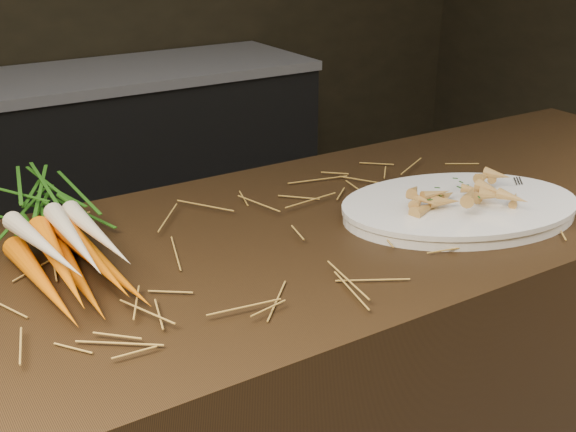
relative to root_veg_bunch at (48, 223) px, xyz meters
name	(u,v)px	position (x,y,z in m)	size (l,w,h in m)	color
back_counter	(105,169)	(0.64, 1.72, -0.53)	(1.82, 0.62, 0.84)	black
straw_bedding	(264,235)	(0.34, -0.16, -0.04)	(1.40, 0.60, 0.02)	#A48631
root_veg_bunch	(48,223)	(0.00, 0.00, 0.00)	(0.19, 0.57, 0.10)	#C75704
serving_platter	(460,210)	(0.71, -0.27, -0.04)	(0.47, 0.31, 0.02)	white
roasted_veg_heap	(462,191)	(0.71, -0.27, 0.00)	(0.23, 0.17, 0.05)	#AD7E32
serving_fork	(542,198)	(0.86, -0.34, -0.02)	(0.02, 0.18, 0.00)	silver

